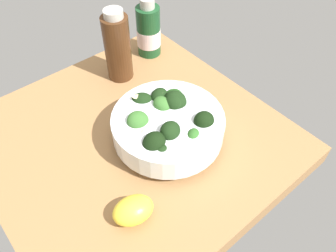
{
  "coord_description": "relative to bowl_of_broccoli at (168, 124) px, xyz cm",
  "views": [
    {
      "loc": [
        -23.86,
        -40.01,
        53.36
      ],
      "look_at": [
        4.96,
        -5.72,
        4.0
      ],
      "focal_mm": 36.39,
      "sensor_mm": 36.0,
      "label": 1
    }
  ],
  "objects": [
    {
      "name": "lemon_wedge",
      "position": [
        -15.65,
        -9.64,
        -2.29
      ],
      "size": [
        8.09,
        6.71,
        4.25
      ],
      "primitive_type": "ellipsoid",
      "rotation": [
        0.0,
        0.0,
        6.05
      ],
      "color": "yellow",
      "rests_on": "ground_plane"
    },
    {
      "name": "bowl_of_broccoli",
      "position": [
        0.0,
        0.0,
        0.0
      ],
      "size": [
        21.95,
        21.95,
        9.64
      ],
      "color": "white",
      "rests_on": "ground_plane"
    },
    {
      "name": "bottle_short",
      "position": [
        4.26,
        22.89,
        3.83
      ],
      "size": [
        6.07,
        6.07,
        17.28
      ],
      "color": "#472814",
      "rests_on": "ground_plane"
    },
    {
      "name": "ground_plane",
      "position": [
        -5.09,
        5.52,
        -6.73
      ],
      "size": [
        57.22,
        57.22,
        4.64
      ],
      "primitive_type": "cube",
      "color": "#996D42"
    },
    {
      "name": "bottle_tall",
      "position": [
        15.4,
        25.86,
        1.85
      ],
      "size": [
        6.04,
        6.04,
        14.97
      ],
      "color": "#194723",
      "rests_on": "ground_plane"
    }
  ]
}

